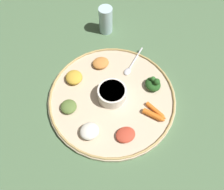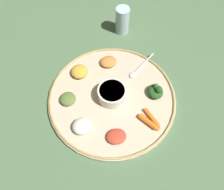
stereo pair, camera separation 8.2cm
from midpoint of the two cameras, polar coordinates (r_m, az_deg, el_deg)
The scene contains 14 objects.
ground_plane at distance 0.84m, azimuth -2.76°, elevation -1.31°, with size 2.40×2.40×0.00m, color #4C6B47.
platter at distance 0.84m, azimuth -2.78°, elevation -1.04°, with size 0.46×0.46×0.02m, color #C6B293.
platter_rim at distance 0.83m, azimuth -2.82°, elevation -0.66°, with size 0.45×0.45×0.01m, color tan.
center_bowl at distance 0.81m, azimuth -2.88°, elevation 0.13°, with size 0.10×0.10×0.05m.
spoon at distance 0.90m, azimuth 2.19°, elevation 7.09°, with size 0.15×0.07×0.01m.
greens_pile at distance 0.84m, azimuth 7.47°, elevation 2.57°, with size 0.07×0.07×0.05m.
carrot_near_spoon at distance 0.79m, azimuth 7.41°, elevation -5.28°, with size 0.05×0.08×0.02m.
carrot_outer at distance 0.80m, azimuth 7.98°, elevation -4.16°, with size 0.02×0.09×0.02m.
mound_lentil_yellow at distance 0.87m, azimuth -12.01°, elevation 4.08°, with size 0.06×0.06×0.03m, color gold.
mound_squash at distance 0.90m, azimuth -5.40°, elevation 7.69°, with size 0.06×0.06×0.02m, color #C67A38.
mound_berbere_red at distance 0.76m, azimuth 0.24°, elevation -10.08°, with size 0.07×0.05×0.02m, color #B73D28.
mound_collards at distance 0.82m, azimuth -13.48°, elevation -3.07°, with size 0.06×0.06×0.02m, color #567033.
mound_rice_white at distance 0.76m, azimuth -8.67°, elevation -9.09°, with size 0.06×0.06×0.03m, color silver.
drinking_glass at distance 1.02m, azimuth -3.94°, elevation 17.49°, with size 0.06×0.06×0.12m.
Camera 1 is at (0.26, 0.31, 0.74)m, focal length 37.03 mm.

